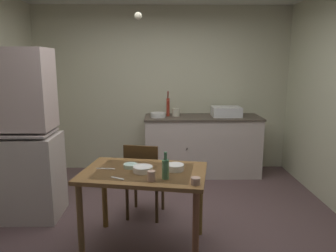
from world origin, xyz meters
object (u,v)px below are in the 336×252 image
(chair_far_side, at_px, (144,179))
(serving_bowl_wide, at_px, (143,169))
(mixing_bowl_counter, at_px, (158,115))
(teacup_cream, at_px, (151,176))
(dining_table, at_px, (144,182))
(glass_bottle, at_px, (165,168))
(hand_pump, at_px, (168,105))
(sink_basin, at_px, (226,111))
(hutch_cabinet, at_px, (20,141))

(chair_far_side, relative_size, serving_bowl_wide, 4.85)
(mixing_bowl_counter, height_order, teacup_cream, mixing_bowl_counter)
(mixing_bowl_counter, bearing_deg, serving_bowl_wide, -93.38)
(dining_table, height_order, chair_far_side, chair_far_side)
(glass_bottle, bearing_deg, serving_bowl_wide, 138.90)
(hand_pump, height_order, glass_bottle, hand_pump)
(mixing_bowl_counter, height_order, glass_bottle, glass_bottle)
(teacup_cream, bearing_deg, sink_basin, 64.87)
(sink_basin, distance_m, teacup_cream, 2.59)
(hutch_cabinet, distance_m, chair_far_side, 1.45)
(teacup_cream, relative_size, glass_bottle, 0.37)
(mixing_bowl_counter, relative_size, dining_table, 0.19)
(hand_pump, distance_m, serving_bowl_wide, 2.19)
(chair_far_side, bearing_deg, serving_bowl_wide, -87.39)
(hand_pump, distance_m, chair_far_side, 1.68)
(glass_bottle, bearing_deg, teacup_cream, -157.65)
(sink_basin, xyz_separation_m, mixing_bowl_counter, (-1.06, -0.05, -0.04))
(sink_basin, bearing_deg, hand_pump, 177.14)
(dining_table, relative_size, glass_bottle, 5.25)
(chair_far_side, bearing_deg, hand_pump, 78.67)
(hutch_cabinet, distance_m, serving_bowl_wide, 1.58)
(hand_pump, xyz_separation_m, serving_bowl_wide, (-0.28, -2.15, -0.31))
(mixing_bowl_counter, bearing_deg, glass_bottle, -87.82)
(hutch_cabinet, height_order, serving_bowl_wide, hutch_cabinet)
(teacup_cream, bearing_deg, mixing_bowl_counter, 89.11)
(chair_far_side, bearing_deg, teacup_cream, -82.38)
(sink_basin, xyz_separation_m, teacup_cream, (-1.10, -2.34, -0.20))
(chair_far_side, xyz_separation_m, serving_bowl_wide, (0.03, -0.63, 0.33))
(sink_basin, xyz_separation_m, serving_bowl_wide, (-1.18, -2.11, -0.22))
(hand_pump, bearing_deg, mixing_bowl_counter, -148.51)
(mixing_bowl_counter, relative_size, chair_far_side, 0.26)
(hutch_cabinet, xyz_separation_m, serving_bowl_wide, (1.41, -0.69, -0.10))
(mixing_bowl_counter, xyz_separation_m, chair_far_side, (-0.15, -1.43, -0.50))
(sink_basin, distance_m, dining_table, 2.41)
(chair_far_side, bearing_deg, sink_basin, 50.72)
(hand_pump, xyz_separation_m, chair_far_side, (-0.31, -1.52, -0.63))
(chair_far_side, xyz_separation_m, glass_bottle, (0.24, -0.81, 0.39))
(hand_pump, relative_size, chair_far_side, 0.44)
(dining_table, bearing_deg, hand_pump, 82.80)
(sink_basin, height_order, dining_table, sink_basin)
(teacup_cream, height_order, glass_bottle, glass_bottle)
(dining_table, xyz_separation_m, teacup_cream, (0.08, -0.26, 0.15))
(hutch_cabinet, xyz_separation_m, sink_basin, (2.59, 1.41, 0.11))
(mixing_bowl_counter, distance_m, dining_table, 2.06)
(hand_pump, bearing_deg, glass_bottle, -91.72)
(dining_table, distance_m, serving_bowl_wide, 0.13)
(hutch_cabinet, height_order, hand_pump, hutch_cabinet)
(teacup_cream, bearing_deg, chair_far_side, 97.62)
(chair_far_side, bearing_deg, dining_table, -86.50)
(hutch_cabinet, distance_m, hand_pump, 2.24)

